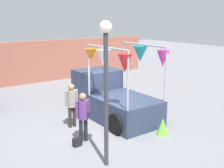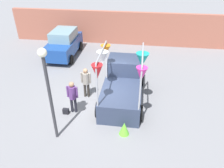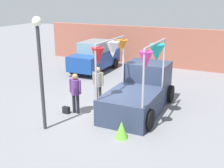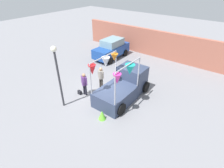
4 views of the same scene
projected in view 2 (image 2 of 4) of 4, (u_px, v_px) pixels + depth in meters
ground_plane at (104, 104)px, 11.10m from camera, size 60.00×60.00×0.00m
vendor_truck at (123, 83)px, 11.14m from camera, size 2.49×4.11×3.02m
parked_car at (64, 43)px, 15.64m from camera, size 1.88×4.00×1.88m
person_customer at (72, 94)px, 10.02m from camera, size 0.53×0.34×1.66m
person_vendor at (86, 80)px, 11.13m from camera, size 0.53×0.34×1.66m
handbag at (66, 111)px, 10.35m from camera, size 0.28×0.16×0.28m
street_lamp at (48, 84)px, 7.80m from camera, size 0.32×0.32×3.95m
brick_boundary_wall at (121, 28)px, 17.54m from camera, size 18.00×0.36×2.60m
folded_kite_bundle_lime at (124, 128)px, 9.12m from camera, size 0.62×0.62×0.60m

